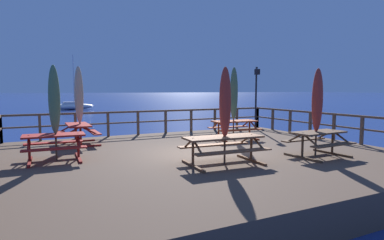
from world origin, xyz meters
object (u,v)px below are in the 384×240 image
at_px(patio_umbrella_tall_back_left, 79,95).
at_px(lamp_post_hooked, 256,88).
at_px(patio_umbrella_short_back, 317,101).
at_px(patio_umbrella_tall_front, 54,100).
at_px(patio_umbrella_tall_mid_left, 234,94).
at_px(sailboat_distant, 72,106).
at_px(picnic_table_back_left, 223,144).
at_px(picnic_table_back_right, 78,130).
at_px(picnic_table_mid_right, 54,142).
at_px(patio_umbrella_tall_mid_right, 225,103).
at_px(picnic_table_mid_centre, 234,126).
at_px(picnic_table_front_left, 318,138).

distance_m(patio_umbrella_tall_back_left, lamp_post_hooked, 8.76).
bearing_deg(patio_umbrella_short_back, patio_umbrella_tall_front, 158.28).
bearing_deg(patio_umbrella_tall_mid_left, sailboat_distant, 94.15).
relative_size(picnic_table_back_left, lamp_post_hooked, 0.70).
height_order(picnic_table_back_right, picnic_table_mid_right, same).
height_order(patio_umbrella_tall_mid_right, patio_umbrella_tall_back_left, patio_umbrella_tall_back_left).
bearing_deg(sailboat_distant, picnic_table_mid_centre, -85.73).
bearing_deg(patio_umbrella_tall_front, patio_umbrella_tall_mid_left, 8.92).
distance_m(picnic_table_back_right, patio_umbrella_short_back, 8.37).
xyz_separation_m(picnic_table_back_left, picnic_table_mid_centre, (2.77, 3.62, -0.01)).
relative_size(picnic_table_back_left, patio_umbrella_tall_back_left, 0.77).
height_order(patio_umbrella_tall_mid_right, sailboat_distant, sailboat_distant).
xyz_separation_m(patio_umbrella_tall_back_left, sailboat_distant, (3.13, 35.68, -2.12)).
distance_m(picnic_table_back_right, patio_umbrella_tall_front, 2.92).
distance_m(patio_umbrella_tall_mid_right, patio_umbrella_tall_front, 4.84).
distance_m(picnic_table_back_left, picnic_table_mid_right, 4.82).
distance_m(picnic_table_back_left, lamp_post_hooked, 8.25).
bearing_deg(lamp_post_hooked, patio_umbrella_tall_front, -160.82).
distance_m(picnic_table_mid_right, patio_umbrella_tall_back_left, 3.05).
height_order(picnic_table_front_left, patio_umbrella_tall_front, patio_umbrella_tall_front).
distance_m(picnic_table_back_left, patio_umbrella_short_back, 3.32).
bearing_deg(picnic_table_back_right, patio_umbrella_tall_front, -109.54).
height_order(picnic_table_mid_centre, patio_umbrella_short_back, patio_umbrella_short_back).
height_order(picnic_table_back_right, patio_umbrella_tall_front, patio_umbrella_tall_front).
bearing_deg(picnic_table_back_left, sailboat_distant, 90.01).
bearing_deg(sailboat_distant, lamp_post_hooked, -80.89).
distance_m(picnic_table_back_left, patio_umbrella_tall_mid_left, 4.66).
height_order(picnic_table_back_left, lamp_post_hooked, lamp_post_hooked).
bearing_deg(patio_umbrella_tall_mid_left, patio_umbrella_tall_back_left, 166.08).
distance_m(patio_umbrella_tall_mid_left, lamp_post_hooked, 3.70).
height_order(picnic_table_back_right, patio_umbrella_short_back, patio_umbrella_short_back).
distance_m(picnic_table_back_left, picnic_table_back_right, 5.96).
xyz_separation_m(picnic_table_back_left, picnic_table_front_left, (3.13, -0.41, -0.01)).
bearing_deg(picnic_table_mid_centre, picnic_table_mid_right, -170.43).
relative_size(patio_umbrella_tall_back_left, patio_umbrella_short_back, 1.08).
xyz_separation_m(picnic_table_back_left, patio_umbrella_tall_mid_left, (2.69, 3.58, 1.31)).
xyz_separation_m(picnic_table_mid_right, sailboat_distant, (4.14, 38.25, -0.83)).
bearing_deg(sailboat_distant, picnic_table_front_left, -85.64).
bearing_deg(patio_umbrella_short_back, patio_umbrella_tall_mid_left, 95.95).
height_order(picnic_table_mid_centre, picnic_table_mid_right, same).
bearing_deg(patio_umbrella_tall_front, picnic_table_mid_centre, 9.17).
distance_m(picnic_table_mid_right, patio_umbrella_tall_front, 1.20).
bearing_deg(picnic_table_back_right, patio_umbrella_tall_mid_left, -13.74).
relative_size(picnic_table_mid_centre, patio_umbrella_tall_mid_right, 0.72).
xyz_separation_m(picnic_table_mid_right, lamp_post_hooked, (9.73, 3.42, 1.56)).
bearing_deg(picnic_table_back_right, patio_umbrella_short_back, -40.43).
relative_size(patio_umbrella_short_back, sailboat_distant, 0.35).
distance_m(picnic_table_back_left, patio_umbrella_tall_back_left, 6.06).
bearing_deg(picnic_table_back_left, patio_umbrella_tall_back_left, 122.00).
bearing_deg(patio_umbrella_tall_mid_right, picnic_table_mid_centre, 53.06).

